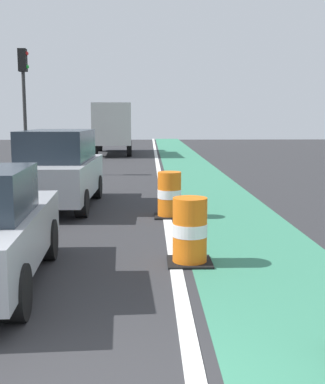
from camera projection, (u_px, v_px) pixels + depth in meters
The scene contains 7 objects.
bike_lane_strip at pixel (209, 192), 15.87m from camera, with size 2.50×80.00×0.01m, color #387F60.
lane_divider_stripe at pixel (163, 192), 15.83m from camera, with size 0.20×80.00×0.01m, color silver.
parked_suv_second at pixel (58, 168), 13.08m from camera, with size 1.97×4.63×2.04m.
traffic_barrel_front at pixel (190, 232), 8.02m from camera, with size 0.73×0.73×1.09m.
traffic_barrel_mid at pixel (169, 195), 11.79m from camera, with size 0.73×0.73×1.09m.
delivery_truck_down_block at pixel (113, 126), 32.13m from camera, with size 2.63×7.69×3.23m.
traffic_light_corner at pixel (24, 89), 19.98m from camera, with size 0.41×0.32×5.10m.
Camera 1 is at (0.49, -3.65, 2.37)m, focal length 46.20 mm.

